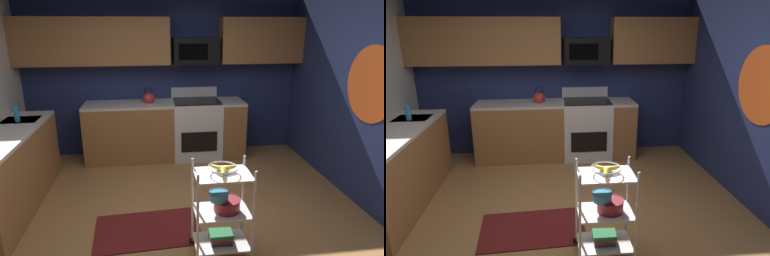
{
  "view_description": "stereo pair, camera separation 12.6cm",
  "coord_description": "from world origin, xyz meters",
  "views": [
    {
      "loc": [
        -0.26,
        -3.02,
        2.08
      ],
      "look_at": [
        0.18,
        0.28,
        1.05
      ],
      "focal_mm": 31.12,
      "sensor_mm": 36.0,
      "label": 1
    },
    {
      "loc": [
        -0.13,
        -3.04,
        2.08
      ],
      "look_at": [
        0.18,
        0.28,
        1.05
      ],
      "focal_mm": 31.12,
      "sensor_mm": 36.0,
      "label": 2
    }
  ],
  "objects": [
    {
      "name": "kettle",
      "position": [
        -0.25,
        2.1,
        1.0
      ],
      "size": [
        0.21,
        0.18,
        0.26
      ],
      "color": "red",
      "rests_on": "counter_run"
    },
    {
      "name": "wall_back",
      "position": [
        0.0,
        2.43,
        1.3
      ],
      "size": [
        4.52,
        0.06,
        2.6
      ],
      "primitive_type": "cube",
      "color": "navy",
      "rests_on": "ground"
    },
    {
      "name": "counter_run",
      "position": [
        -0.87,
        1.48,
        0.46
      ],
      "size": [
        3.46,
        2.7,
        0.92
      ],
      "color": "#9E6B3D",
      "rests_on": "ground"
    },
    {
      "name": "book_stack",
      "position": [
        0.37,
        -0.4,
        0.18
      ],
      "size": [
        0.23,
        0.17,
        0.1
      ],
      "color": "#1E4C8C",
      "rests_on": "rolling_cart"
    },
    {
      "name": "upper_cabinets",
      "position": [
        -0.11,
        2.23,
        1.85
      ],
      "size": [
        4.4,
        0.33,
        0.7
      ],
      "color": "#9E6B3D"
    },
    {
      "name": "wall_flower_decal",
      "position": [
        2.2,
        0.35,
        1.45
      ],
      "size": [
        0.0,
        0.87,
        0.87
      ],
      "primitive_type": "cylinder",
      "rotation": [
        0.0,
        1.57,
        0.0
      ],
      "color": "#E5591E"
    },
    {
      "name": "fruit_bowl",
      "position": [
        0.37,
        -0.4,
        0.88
      ],
      "size": [
        0.27,
        0.27,
        0.07
      ],
      "color": "silver",
      "rests_on": "rolling_cart"
    },
    {
      "name": "oven_range",
      "position": [
        0.5,
        2.1,
        0.48
      ],
      "size": [
        0.76,
        0.65,
        1.1
      ],
      "color": "white",
      "rests_on": "ground"
    },
    {
      "name": "dish_soap_bottle",
      "position": [
        -1.9,
        1.25,
        1.02
      ],
      "size": [
        0.06,
        0.06,
        0.2
      ],
      "primitive_type": "cylinder",
      "color": "#2D8CBF",
      "rests_on": "counter_run"
    },
    {
      "name": "microwave",
      "position": [
        0.5,
        2.21,
        1.7
      ],
      "size": [
        0.7,
        0.39,
        0.4
      ],
      "color": "black"
    },
    {
      "name": "mixing_bowl_large",
      "position": [
        0.41,
        -0.4,
        0.52
      ],
      "size": [
        0.25,
        0.25,
        0.11
      ],
      "color": "maroon",
      "rests_on": "rolling_cart"
    },
    {
      "name": "rolling_cart",
      "position": [
        0.37,
        -0.4,
        0.45
      ],
      "size": [
        0.56,
        0.37,
        0.91
      ],
      "color": "silver",
      "rests_on": "ground"
    },
    {
      "name": "floor_rug",
      "position": [
        -0.32,
        0.07,
        0.01
      ],
      "size": [
        1.14,
        0.76,
        0.01
      ],
      "primitive_type": "cube",
      "rotation": [
        0.0,
        0.0,
        0.05
      ],
      "color": "maroon",
      "rests_on": "ground"
    },
    {
      "name": "floor",
      "position": [
        0.0,
        0.0,
        -0.02
      ],
      "size": [
        4.4,
        4.8,
        0.04
      ],
      "primitive_type": "cube",
      "color": "#A87542",
      "rests_on": "ground"
    },
    {
      "name": "mixing_bowl_small",
      "position": [
        0.33,
        -0.41,
        0.62
      ],
      "size": [
        0.18,
        0.18,
        0.08
      ],
      "color": "#338CBF",
      "rests_on": "rolling_cart"
    }
  ]
}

